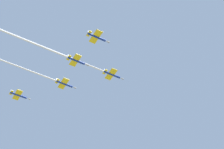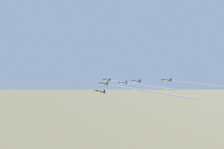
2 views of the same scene
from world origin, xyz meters
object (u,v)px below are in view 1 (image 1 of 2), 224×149
jet_port_outer (45,48)px  jet_lead (71,58)px  jet_port_inner (15,65)px  jet_starboard_inner (97,37)px  jet_starboard_outer (19,95)px

jet_port_outer → jet_lead: bearing=90.0°
jet_port_inner → jet_port_outer: 19.57m
jet_port_inner → jet_port_outer: (14.66, -12.96, -0.70)m
jet_port_inner → jet_starboard_inner: jet_port_inner is taller
jet_port_outer → jet_starboard_outer: jet_port_outer is taller
jet_starboard_outer → jet_port_inner: bearing=-25.8°
jet_lead → jet_port_outer: bearing=-90.0°
jet_starboard_inner → jet_starboard_outer: size_ratio=1.00×
jet_starboard_inner → jet_port_outer: jet_port_outer is taller
jet_lead → jet_port_outer: size_ratio=1.25×
jet_lead → jet_starboard_inner: (11.34, -14.37, -0.81)m
jet_lead → jet_port_inner: size_ratio=0.90×
jet_port_inner → jet_starboard_outer: bearing=154.2°
jet_port_outer → jet_port_inner: bearing=-154.6°
jet_port_outer → jet_starboard_outer: bearing=179.8°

